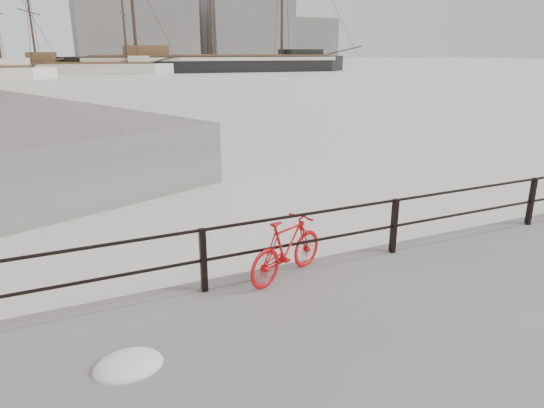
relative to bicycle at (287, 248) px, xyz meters
name	(u,v)px	position (x,y,z in m)	size (l,w,h in m)	color
ground	(385,267)	(2.17, 0.25, -0.85)	(400.00, 400.00, 0.00)	white
guardrail	(394,226)	(2.17, 0.10, 0.00)	(28.00, 0.10, 1.00)	black
bicycle	(287,248)	(0.00, 0.00, 0.00)	(1.66, 0.25, 1.00)	red
barque_black	(213,72)	(25.02, 80.41, -0.85)	(57.88, 18.94, 32.90)	black
schooner_mid	(84,75)	(3.06, 79.79, -0.85)	(30.33, 12.83, 21.69)	beige
industrial_west	(135,30)	(22.17, 140.25, 8.15)	(32.00, 18.00, 18.00)	gray
industrial_mid	(245,23)	(57.17, 145.25, 11.15)	(26.00, 20.00, 24.00)	gray
industrial_east	(302,40)	(80.17, 150.25, 6.15)	(20.00, 16.00, 14.00)	gray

